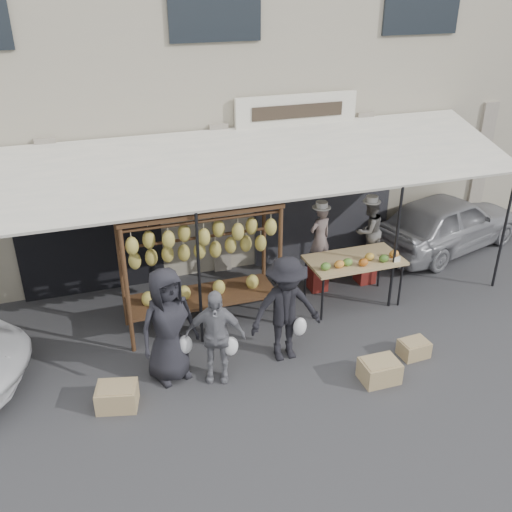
# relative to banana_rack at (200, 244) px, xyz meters

# --- Properties ---
(ground_plane) EXTENTS (90.00, 90.00, 0.00)m
(ground_plane) POSITION_rel_banana_rack_xyz_m (0.86, -1.61, -1.57)
(ground_plane) COLOR #2D2D30
(shophouse) EXTENTS (24.00, 6.15, 7.30)m
(shophouse) POSITION_rel_banana_rack_xyz_m (0.86, 4.89, 2.08)
(shophouse) COLOR #9C9480
(shophouse) RESTS_ON ground_plane
(awning) EXTENTS (10.00, 2.35, 2.92)m
(awning) POSITION_rel_banana_rack_xyz_m (0.87, 0.67, 1.01)
(awning) COLOR silver
(awning) RESTS_ON ground_plane
(banana_rack) EXTENTS (2.60, 0.90, 2.24)m
(banana_rack) POSITION_rel_banana_rack_xyz_m (0.00, 0.00, 0.00)
(banana_rack) COLOR #3C2416
(banana_rack) RESTS_ON ground_plane
(produce_table) EXTENTS (1.70, 0.90, 1.04)m
(produce_table) POSITION_rel_banana_rack_xyz_m (2.76, -0.17, -0.69)
(produce_table) COLOR tan
(produce_table) RESTS_ON ground_plane
(vendor_left) EXTENTS (0.53, 0.42, 1.27)m
(vendor_left) POSITION_rel_banana_rack_xyz_m (2.37, 0.53, -0.48)
(vendor_left) COLOR #6D5D5B
(vendor_left) RESTS_ON stool_left
(vendor_right) EXTENTS (0.71, 0.61, 1.25)m
(vendor_right) POSITION_rel_banana_rack_xyz_m (3.38, 0.51, -0.48)
(vendor_right) COLOR #5A5956
(vendor_right) RESTS_ON stool_right
(customer_left) EXTENTS (1.02, 0.81, 1.81)m
(customer_left) POSITION_rel_banana_rack_xyz_m (-0.79, -1.17, -0.66)
(customer_left) COLOR black
(customer_left) RESTS_ON ground_plane
(customer_mid) EXTENTS (0.95, 0.64, 1.50)m
(customer_mid) POSITION_rel_banana_rack_xyz_m (-0.16, -1.42, -0.82)
(customer_mid) COLOR gray
(customer_mid) RESTS_ON ground_plane
(customer_right) EXTENTS (1.13, 0.66, 1.75)m
(customer_right) POSITION_rel_banana_rack_xyz_m (1.00, -1.28, -0.69)
(customer_right) COLOR black
(customer_right) RESTS_ON ground_plane
(stool_left) EXTENTS (0.37, 0.37, 0.45)m
(stool_left) POSITION_rel_banana_rack_xyz_m (2.37, 0.53, -1.34)
(stool_left) COLOR maroon
(stool_left) RESTS_ON ground_plane
(stool_right) EXTENTS (0.39, 0.39, 0.47)m
(stool_right) POSITION_rel_banana_rack_xyz_m (3.38, 0.51, -1.33)
(stool_right) COLOR maroon
(stool_right) RESTS_ON ground_plane
(crate_near_a) EXTENTS (0.56, 0.43, 0.33)m
(crate_near_a) POSITION_rel_banana_rack_xyz_m (2.13, -2.27, -1.40)
(crate_near_a) COLOR tan
(crate_near_a) RESTS_ON ground_plane
(crate_near_b) EXTENTS (0.46, 0.36, 0.27)m
(crate_near_b) POSITION_rel_banana_rack_xyz_m (2.95, -1.91, -1.43)
(crate_near_b) COLOR tan
(crate_near_b) RESTS_ON ground_plane
(crate_far) EXTENTS (0.64, 0.55, 0.33)m
(crate_far) POSITION_rel_banana_rack_xyz_m (-1.64, -1.59, -1.40)
(crate_far) COLOR tan
(crate_far) RESTS_ON ground_plane
(sedan) EXTENTS (3.95, 2.46, 1.25)m
(sedan) POSITION_rel_banana_rack_xyz_m (5.75, 1.29, -0.94)
(sedan) COLOR gray
(sedan) RESTS_ON ground_plane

